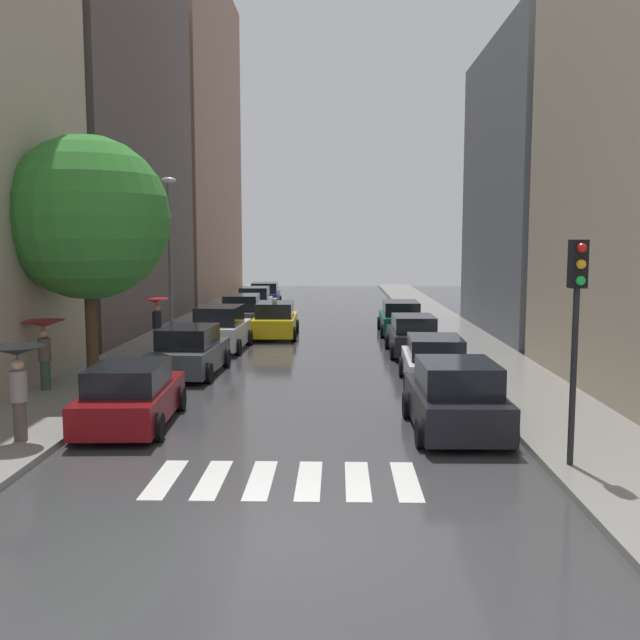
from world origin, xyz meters
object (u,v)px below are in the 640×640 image
Objects in this scene: parked_car_right_second at (434,362)px; traffic_light_right_corner at (577,302)px; pedestrian_near_tree at (157,313)px; parked_car_left_fourth at (242,314)px; parked_car_left_second at (190,352)px; pedestrian_by_kerb at (18,369)px; pedestrian_foreground at (44,337)px; lamp_post_left at (170,251)px; parked_car_left_third at (220,330)px; parked_car_right_fourth at (400,318)px; parked_car_left_nearest at (131,396)px; parked_car_left_sixth at (265,295)px; parked_car_right_nearest at (456,399)px; parked_car_left_fifth at (255,303)px; taxi_midroad at (275,320)px; parked_car_right_third at (413,336)px; street_tree_left at (88,218)px.

traffic_light_right_corner reaches higher than parked_car_right_second.
parked_car_left_fourth is at bearing 26.02° from pedestrian_near_tree.
parked_car_left_fourth is at bearing 1.62° from parked_car_left_second.
pedestrian_foreground is at bearing -52.77° from pedestrian_by_kerb.
lamp_post_left reaches higher than pedestrian_near_tree.
traffic_light_right_corner reaches higher than parked_car_left_third.
pedestrian_foreground is (-11.47, -13.86, 0.95)m from parked_car_right_fourth.
pedestrian_by_kerb reaches higher than parked_car_left_second.
pedestrian_foreground is at bearing 43.28° from parked_car_left_nearest.
pedestrian_near_tree is at bearing 171.32° from parked_car_left_sixth.
parked_car_left_fourth is at bearing 21.29° from parked_car_right_nearest.
pedestrian_by_kerb is at bearing 158.85° from pedestrian_foreground.
parked_car_left_fifth is 0.97× the size of parked_car_left_sixth.
parked_car_right_nearest is at bearing -164.51° from parked_car_left_fifth.
parked_car_left_nearest is 16.05m from taxi_midroad.
parked_car_left_fifth reaches higher than parked_car_right_nearest.
parked_car_left_second is 0.98× the size of parked_car_left_fourth.
pedestrian_foreground reaches higher than parked_car_left_fifth.
traffic_light_right_corner is at bearing -111.46° from parked_car_left_nearest.
parked_car_left_sixth is 27.27m from parked_car_right_second.
pedestrian_near_tree is at bearing 129.13° from traffic_light_right_corner.
parked_car_left_second is 13.78m from traffic_light_right_corner.
pedestrian_foreground is 0.47× the size of traffic_light_right_corner.
parked_car_right_second is 0.93× the size of taxi_midroad.
lamp_post_left reaches higher than parked_car_right_second.
pedestrian_foreground is (-3.54, -3.16, 0.93)m from parked_car_left_second.
parked_car_left_third is at bearing 83.15° from parked_car_right_third.
pedestrian_near_tree reaches higher than parked_car_left_fifth.
parked_car_left_third is at bearing 153.89° from taxi_midroad.
traffic_light_right_corner is (12.93, -6.61, 1.60)m from pedestrian_foreground.
parked_car_left_second is at bearing -107.86° from pedestrian_near_tree.
parked_car_left_nearest is 0.65× the size of lamp_post_left.
parked_car_left_nearest is 2.14× the size of pedestrian_by_kerb.
parked_car_left_sixth is 0.99× the size of taxi_midroad.
parked_car_left_second is 8.64m from pedestrian_by_kerb.
parked_car_right_nearest is 14.98m from lamp_post_left.
pedestrian_near_tree is (-10.18, -6.17, 0.87)m from parked_car_right_fourth.
parked_car_left_second is at bearing 178.45° from parked_car_left_fifth.
street_tree_left is (-2.60, -26.31, 4.34)m from parked_car_left_sixth.
pedestrian_near_tree is 12.91m from pedestrian_by_kerb.
pedestrian_by_kerb is (-1.92, -8.37, 0.95)m from parked_car_left_second.
parked_car_right_fourth is (0.04, 12.29, 0.02)m from parked_car_right_second.
taxi_midroad is 7.00m from lamp_post_left.
parked_car_right_nearest is (7.45, -18.31, -0.06)m from parked_car_left_fourth.
street_tree_left reaches higher than parked_car_right_nearest.
pedestrian_foreground reaches higher than parked_car_left_nearest.
parked_car_right_third is 6.22m from parked_car_right_fourth.
street_tree_left is (-10.28, 5.15, 4.32)m from parked_car_right_nearest.
parked_car_right_nearest is 0.54× the size of street_tree_left.
parked_car_right_third is at bearing -94.49° from parked_car_left_third.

